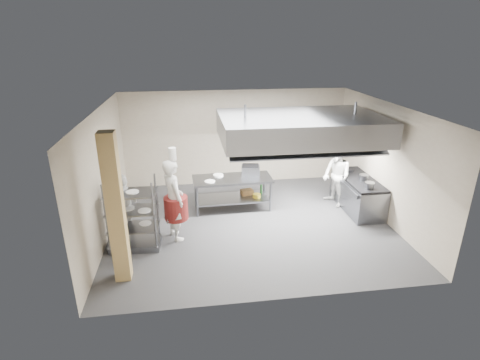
{
  "coord_description": "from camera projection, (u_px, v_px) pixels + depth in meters",
  "views": [
    {
      "loc": [
        -1.48,
        -8.48,
        4.55
      ],
      "look_at": [
        -0.25,
        0.2,
        1.15
      ],
      "focal_mm": 28.0,
      "sensor_mm": 36.0,
      "label": 1
    }
  ],
  "objects": [
    {
      "name": "chef_plating",
      "position": [
        125.0,
        209.0,
        8.52
      ],
      "size": [
        0.73,
        1.08,
        1.71
      ],
      "primitive_type": "imported",
      "rotation": [
        0.0,
        0.0,
        -1.91
      ],
      "color": "white",
      "rests_on": "floor"
    },
    {
      "name": "pass_rack",
      "position": [
        133.0,
        214.0,
        8.31
      ],
      "size": [
        1.15,
        0.71,
        1.67
      ],
      "primitive_type": null,
      "rotation": [
        0.0,
        0.0,
        -0.05
      ],
      "color": "gray",
      "rests_on": "floor"
    },
    {
      "name": "floor",
      "position": [
        251.0,
        224.0,
        9.67
      ],
      "size": [
        7.0,
        7.0,
        0.0
      ],
      "primitive_type": "plane",
      "color": "#2F2F31",
      "rests_on": "ground"
    },
    {
      "name": "hood_strip_a",
      "position": [
        265.0,
        141.0,
        9.33
      ],
      "size": [
        1.6,
        0.12,
        0.04
      ],
      "primitive_type": "cube",
      "color": "white",
      "rests_on": "exhaust_hood"
    },
    {
      "name": "chef_line",
      "position": [
        336.0,
        176.0,
        10.45
      ],
      "size": [
        0.85,
        0.98,
        1.75
      ],
      "primitive_type": "imported",
      "rotation": [
        0.0,
        0.0,
        -1.33
      ],
      "color": "white",
      "rests_on": "floor"
    },
    {
      "name": "range_top",
      "position": [
        359.0,
        179.0,
        10.21
      ],
      "size": [
        0.78,
        1.96,
        0.06
      ],
      "primitive_type": "cube",
      "color": "black",
      "rests_on": "cooking_range"
    },
    {
      "name": "exhaust_hood",
      "position": [
        300.0,
        127.0,
        9.34
      ],
      "size": [
        4.0,
        2.5,
        0.6
      ],
      "primitive_type": "cube",
      "color": "slate",
      "rests_on": "ceiling"
    },
    {
      "name": "column",
      "position": [
        116.0,
        210.0,
        6.99
      ],
      "size": [
        0.3,
        0.3,
        3.0
      ],
      "primitive_type": "cube",
      "color": "tan",
      "rests_on": "floor"
    },
    {
      "name": "cooking_range",
      "position": [
        357.0,
        195.0,
        10.38
      ],
      "size": [
        0.8,
        2.0,
        0.84
      ],
      "primitive_type": "cube",
      "color": "gray",
      "rests_on": "floor"
    },
    {
      "name": "wall_back",
      "position": [
        236.0,
        138.0,
        11.89
      ],
      "size": [
        7.0,
        0.0,
        7.0
      ],
      "primitive_type": "plane",
      "rotation": [
        1.57,
        0.0,
        0.0
      ],
      "color": "#A19480",
      "rests_on": "ground"
    },
    {
      "name": "island_undershelf",
      "position": [
        232.0,
        198.0,
        10.43
      ],
      "size": [
        2.0,
        0.85,
        0.04
      ],
      "primitive_type": "cube",
      "rotation": [
        0.0,
        0.0,
        0.02
      ],
      "color": "slate",
      "rests_on": "island"
    },
    {
      "name": "wall_left",
      "position": [
        103.0,
        176.0,
        8.67
      ],
      "size": [
        0.0,
        6.0,
        6.0
      ],
      "primitive_type": "plane",
      "rotation": [
        1.57,
        0.0,
        1.57
      ],
      "color": "#A19480",
      "rests_on": "ground"
    },
    {
      "name": "island_worktop",
      "position": [
        232.0,
        179.0,
        10.22
      ],
      "size": [
        2.17,
        0.95,
        0.06
      ],
      "primitive_type": "cube",
      "rotation": [
        0.0,
        0.0,
        0.02
      ],
      "color": "slate",
      "rests_on": "island"
    },
    {
      "name": "chef_head",
      "position": [
        173.0,
        200.0,
        8.66
      ],
      "size": [
        0.73,
        0.85,
        1.97
      ],
      "primitive_type": "imported",
      "rotation": [
        0.0,
        0.0,
        2.0
      ],
      "color": "white",
      "rests_on": "floor"
    },
    {
      "name": "stockpot",
      "position": [
        364.0,
        177.0,
        10.04
      ],
      "size": [
        0.24,
        0.24,
        0.16
      ],
      "primitive_type": "cylinder",
      "color": "gray",
      "rests_on": "range_top"
    },
    {
      "name": "wall_shelf",
      "position": [
        292.0,
        137.0,
        11.98
      ],
      "size": [
        1.5,
        0.28,
        0.04
      ],
      "primitive_type": "cube",
      "color": "slate",
      "rests_on": "wall_back"
    },
    {
      "name": "griddle",
      "position": [
        250.0,
        170.0,
        10.45
      ],
      "size": [
        0.55,
        0.46,
        0.24
      ],
      "primitive_type": "cube",
      "rotation": [
        0.0,
        0.0,
        -0.15
      ],
      "color": "slate",
      "rests_on": "island_worktop"
    },
    {
      "name": "hood_strip_b",
      "position": [
        334.0,
        139.0,
        9.57
      ],
      "size": [
        1.6,
        0.12,
        0.04
      ],
      "primitive_type": "cube",
      "color": "white",
      "rests_on": "exhaust_hood"
    },
    {
      "name": "ceiling",
      "position": [
        252.0,
        108.0,
        8.58
      ],
      "size": [
        7.0,
        7.0,
        0.0
      ],
      "primitive_type": "plane",
      "rotation": [
        3.14,
        0.0,
        0.0
      ],
      "color": "silver",
      "rests_on": "wall_back"
    },
    {
      "name": "plate_stack",
      "position": [
        134.0,
        226.0,
        8.42
      ],
      "size": [
        0.28,
        0.28,
        0.05
      ],
      "primitive_type": "cylinder",
      "color": "white",
      "rests_on": "pass_rack"
    },
    {
      "name": "wicker_basket",
      "position": [
        247.0,
        192.0,
        10.61
      ],
      "size": [
        0.37,
        0.28,
        0.15
      ],
      "primitive_type": "cube",
      "rotation": [
        0.0,
        0.0,
        0.17
      ],
      "color": "brown",
      "rests_on": "island_undershelf"
    },
    {
      "name": "wall_right",
      "position": [
        386.0,
        163.0,
        9.58
      ],
      "size": [
        0.0,
        6.0,
        6.0
      ],
      "primitive_type": "plane",
      "rotation": [
        1.57,
        0.0,
        -1.57
      ],
      "color": "#A19480",
      "rests_on": "ground"
    },
    {
      "name": "island",
      "position": [
        232.0,
        193.0,
        10.38
      ],
      "size": [
        2.17,
        0.95,
        0.91
      ],
      "primitive_type": null,
      "rotation": [
        0.0,
        0.0,
        0.02
      ],
      "color": "gray",
      "rests_on": "floor"
    }
  ]
}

